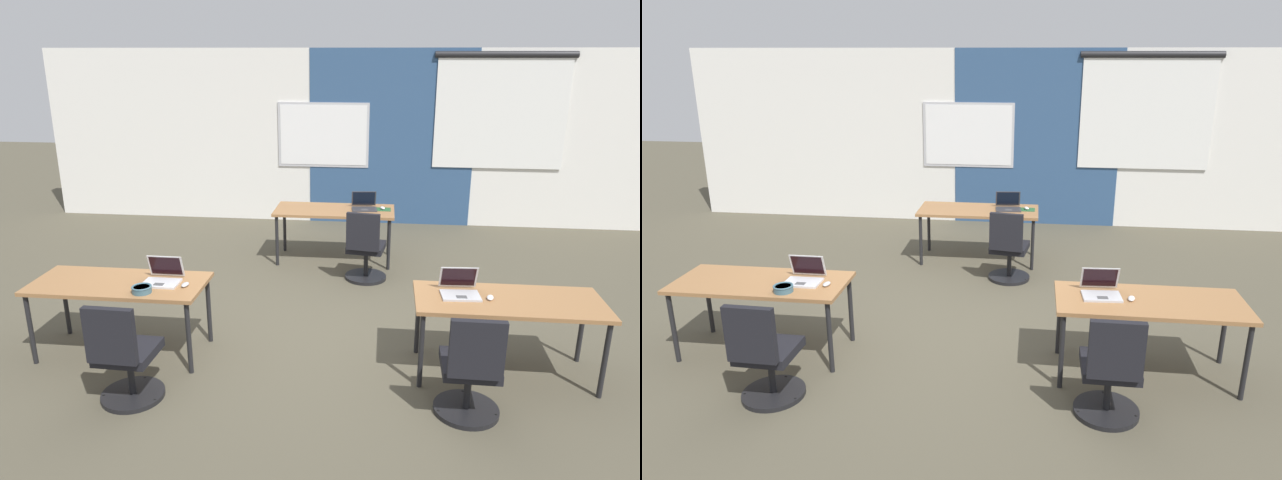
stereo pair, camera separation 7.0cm
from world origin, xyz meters
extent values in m
plane|color=#4C4738|center=(0.00, 0.00, 0.00)|extent=(24.00, 24.00, 0.00)
cube|color=silver|center=(0.00, 4.20, 1.40)|extent=(10.00, 0.20, 2.80)
cube|color=#2D4C75|center=(0.74, 4.09, 1.40)|extent=(2.62, 0.01, 2.80)
cube|color=#B7B7BC|center=(-0.36, 4.09, 1.45)|extent=(1.48, 0.02, 1.04)
cube|color=white|center=(-0.36, 4.08, 1.45)|extent=(1.40, 0.02, 0.96)
cube|color=white|center=(2.41, 4.08, 1.81)|extent=(2.00, 0.02, 1.68)
cylinder|color=black|center=(2.41, 4.08, 2.70)|extent=(2.10, 0.10, 0.10)
cube|color=olive|center=(-1.75, -0.60, 0.70)|extent=(1.60, 0.70, 0.04)
cylinder|color=black|center=(-2.49, -0.90, 0.34)|extent=(0.04, 0.04, 0.68)
cylinder|color=black|center=(-1.01, -0.90, 0.34)|extent=(0.04, 0.04, 0.68)
cylinder|color=black|center=(-2.49, -0.30, 0.34)|extent=(0.04, 0.04, 0.68)
cylinder|color=black|center=(-1.01, -0.30, 0.34)|extent=(0.04, 0.04, 0.68)
cube|color=olive|center=(1.75, -0.60, 0.70)|extent=(1.60, 0.70, 0.04)
cylinder|color=black|center=(1.01, -0.90, 0.34)|extent=(0.04, 0.04, 0.68)
cylinder|color=black|center=(2.49, -0.90, 0.34)|extent=(0.04, 0.04, 0.68)
cylinder|color=black|center=(1.01, -0.30, 0.34)|extent=(0.04, 0.04, 0.68)
cylinder|color=black|center=(2.49, -0.30, 0.34)|extent=(0.04, 0.04, 0.68)
cube|color=olive|center=(0.00, 2.20, 0.70)|extent=(1.60, 0.70, 0.04)
cylinder|color=black|center=(-0.74, 1.90, 0.34)|extent=(0.04, 0.04, 0.68)
cylinder|color=black|center=(0.74, 1.90, 0.34)|extent=(0.04, 0.04, 0.68)
cylinder|color=black|center=(-0.74, 2.50, 0.34)|extent=(0.04, 0.04, 0.68)
cylinder|color=black|center=(0.74, 2.50, 0.34)|extent=(0.04, 0.04, 0.68)
cube|color=#B7B7BC|center=(1.34, -0.59, 0.73)|extent=(0.34, 0.25, 0.02)
cube|color=#4C4C4F|center=(1.35, -0.64, 0.74)|extent=(0.09, 0.07, 0.00)
cube|color=#B7B7BC|center=(1.33, -0.44, 0.84)|extent=(0.33, 0.10, 0.21)
cube|color=black|center=(1.33, -0.44, 0.84)|extent=(0.30, 0.09, 0.18)
ellipsoid|color=silver|center=(1.59, -0.62, 0.74)|extent=(0.08, 0.11, 0.03)
cylinder|color=black|center=(1.36, -1.23, 0.02)|extent=(0.52, 0.52, 0.04)
cylinder|color=black|center=(1.36, -1.23, 0.21)|extent=(0.06, 0.06, 0.34)
cube|color=black|center=(1.36, -1.23, 0.42)|extent=(0.44, 0.44, 0.08)
cube|color=black|center=(1.36, -1.48, 0.69)|extent=(0.40, 0.06, 0.46)
sphere|color=black|center=(1.36, -1.00, 0.02)|extent=(0.04, 0.04, 0.04)
sphere|color=black|center=(1.58, -1.30, 0.02)|extent=(0.04, 0.04, 0.04)
sphere|color=black|center=(1.14, -1.30, 0.02)|extent=(0.04, 0.04, 0.04)
cube|color=silver|center=(-1.34, -0.61, 0.73)|extent=(0.33, 0.23, 0.02)
cube|color=#4C4C4F|center=(-1.34, -0.66, 0.74)|extent=(0.09, 0.06, 0.00)
cube|color=silver|center=(-1.34, -0.46, 0.84)|extent=(0.33, 0.08, 0.21)
cube|color=black|center=(-1.34, -0.46, 0.84)|extent=(0.30, 0.06, 0.19)
ellipsoid|color=#B2B2B7|center=(-1.10, -0.64, 0.74)|extent=(0.07, 0.11, 0.03)
cylinder|color=black|center=(-1.37, -1.33, 0.02)|extent=(0.52, 0.52, 0.04)
cylinder|color=black|center=(-1.37, -1.33, 0.21)|extent=(0.06, 0.06, 0.34)
cube|color=black|center=(-1.37, -1.33, 0.42)|extent=(0.45, 0.45, 0.08)
cube|color=black|center=(-1.37, -1.58, 0.69)|extent=(0.40, 0.07, 0.46)
sphere|color=black|center=(-1.36, -1.09, 0.02)|extent=(0.04, 0.04, 0.04)
sphere|color=black|center=(-1.15, -1.40, 0.02)|extent=(0.04, 0.04, 0.04)
sphere|color=black|center=(-1.59, -1.39, 0.02)|extent=(0.04, 0.04, 0.04)
cube|color=#333338|center=(0.40, 2.21, 0.73)|extent=(0.35, 0.26, 0.02)
cube|color=#4C4C4F|center=(0.41, 2.16, 0.74)|extent=(0.10, 0.07, 0.00)
cube|color=#333338|center=(0.39, 2.36, 0.84)|extent=(0.34, 0.11, 0.21)
cube|color=black|center=(0.39, 2.35, 0.84)|extent=(0.30, 0.10, 0.18)
cube|color=#23512D|center=(0.64, 2.26, 0.72)|extent=(0.22, 0.19, 0.00)
ellipsoid|color=silver|center=(0.64, 2.26, 0.74)|extent=(0.09, 0.11, 0.03)
cylinder|color=black|center=(0.46, 1.55, 0.02)|extent=(0.52, 0.52, 0.04)
cylinder|color=black|center=(0.46, 1.55, 0.21)|extent=(0.06, 0.06, 0.34)
cube|color=black|center=(0.46, 1.55, 0.42)|extent=(0.50, 0.50, 0.08)
cube|color=black|center=(0.42, 1.30, 0.69)|extent=(0.40, 0.12, 0.46)
sphere|color=black|center=(0.49, 1.78, 0.02)|extent=(0.04, 0.04, 0.04)
sphere|color=black|center=(0.67, 1.45, 0.02)|extent=(0.04, 0.04, 0.04)
sphere|color=black|center=(0.23, 1.51, 0.02)|extent=(0.04, 0.04, 0.04)
cylinder|color=#3D6070|center=(-1.44, -0.81, 0.75)|extent=(0.17, 0.17, 0.05)
torus|color=#3D6070|center=(-1.44, -0.81, 0.78)|extent=(0.18, 0.18, 0.02)
cylinder|color=gold|center=(-1.44, -0.81, 0.77)|extent=(0.14, 0.14, 0.01)
camera|label=1|loc=(0.65, -5.31, 2.74)|focal=32.52mm
camera|label=2|loc=(0.72, -5.31, 2.74)|focal=32.52mm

